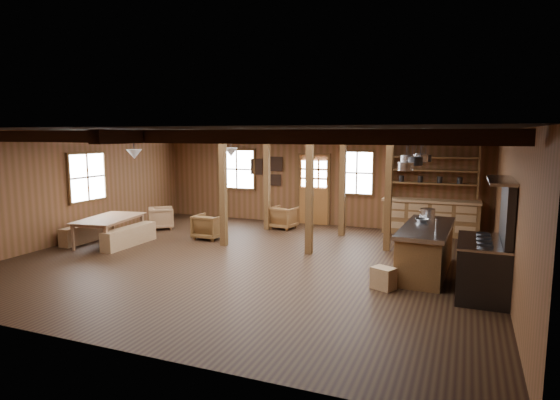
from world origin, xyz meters
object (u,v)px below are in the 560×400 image
object	(u,v)px
armchair_c	(161,218)
armchair_b	(283,217)
commercial_range	(486,259)
armchair_a	(209,227)
kitchen_island	(426,249)
dining_table	(111,231)

from	to	relation	value
armchair_c	armchair_b	bearing A→B (deg)	-105.32
commercial_range	armchair_c	bearing A→B (deg)	162.61
armchair_a	armchair_c	size ratio (longest dim) A/B	1.03
armchair_a	armchair_b	world-z (taller)	armchair_a
armchair_b	armchair_a	bearing A→B (deg)	65.16
kitchen_island	armchair_b	world-z (taller)	kitchen_island
kitchen_island	dining_table	distance (m)	7.51
commercial_range	armchair_c	distance (m)	8.93
kitchen_island	dining_table	bearing A→B (deg)	-174.88
commercial_range	dining_table	distance (m)	8.58
kitchen_island	armchair_a	world-z (taller)	kitchen_island
dining_table	armchair_a	xyz separation A→B (m)	(1.99, 1.39, -0.00)
dining_table	armchair_a	world-z (taller)	dining_table
armchair_b	dining_table	bearing A→B (deg)	54.23
armchair_b	armchair_c	size ratio (longest dim) A/B	1.02
kitchen_island	armchair_b	size ratio (longest dim) A/B	3.57
armchair_a	armchair_b	distance (m)	2.37
dining_table	armchair_b	world-z (taller)	dining_table
commercial_range	armchair_b	bearing A→B (deg)	142.57
armchair_c	dining_table	bearing A→B (deg)	141.19
commercial_range	armchair_c	xyz separation A→B (m)	(-8.51, 2.67, -0.33)
armchair_b	armchair_c	world-z (taller)	armchair_b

